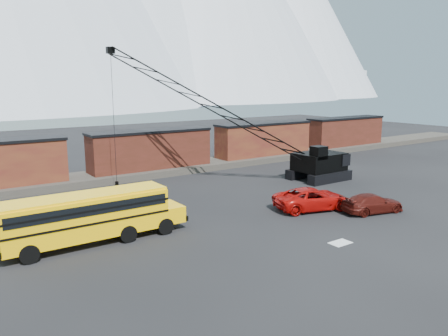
% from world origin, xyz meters
% --- Properties ---
extents(ground, '(160.00, 160.00, 0.00)m').
position_xyz_m(ground, '(0.00, 0.00, 0.00)').
color(ground, black).
rests_on(ground, ground).
extents(gravel_berm, '(120.00, 5.00, 0.70)m').
position_xyz_m(gravel_berm, '(0.00, 22.00, 0.35)').
color(gravel_berm, '#4B453E').
rests_on(gravel_berm, ground).
extents(boxcar_mid, '(13.70, 3.10, 4.17)m').
position_xyz_m(boxcar_mid, '(0.00, 22.00, 2.76)').
color(boxcar_mid, '#511E16').
rests_on(boxcar_mid, gravel_berm).
extents(boxcar_east_near, '(13.70, 3.10, 4.17)m').
position_xyz_m(boxcar_east_near, '(16.00, 22.00, 2.76)').
color(boxcar_east_near, '#4D1616').
rests_on(boxcar_east_near, gravel_berm).
extents(boxcar_east_far, '(13.70, 3.10, 4.17)m').
position_xyz_m(boxcar_east_far, '(32.00, 22.00, 2.76)').
color(boxcar_east_far, '#511E16').
rests_on(boxcar_east_far, gravel_berm).
extents(snow_patch, '(1.40, 0.90, 0.02)m').
position_xyz_m(snow_patch, '(0.50, -4.00, 0.01)').
color(snow_patch, silver).
rests_on(snow_patch, ground).
extents(school_bus, '(11.65, 2.65, 3.19)m').
position_xyz_m(school_bus, '(-12.20, 4.87, 1.79)').
color(school_bus, '#FFBC05').
rests_on(school_bus, ground).
extents(red_pickup, '(6.74, 4.48, 1.72)m').
position_xyz_m(red_pickup, '(4.52, 2.29, 0.86)').
color(red_pickup, '#B00B08').
rests_on(red_pickup, ground).
extents(maroon_suv, '(5.35, 3.14, 1.46)m').
position_xyz_m(maroon_suv, '(7.69, -0.97, 0.73)').
color(maroon_suv, '#43100C').
rests_on(maroon_suv, ground).
extents(crawler_crane, '(21.81, 11.10, 13.27)m').
position_xyz_m(crawler_crane, '(2.98, 13.92, 7.52)').
color(crawler_crane, black).
rests_on(crawler_crane, ground).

